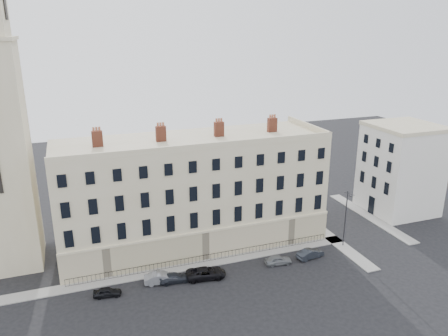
{
  "coord_description": "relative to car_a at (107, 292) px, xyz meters",
  "views": [
    {
      "loc": [
        -21.03,
        -42.82,
        29.11
      ],
      "look_at": [
        -1.99,
        10.0,
        11.05
      ],
      "focal_mm": 35.0,
      "sensor_mm": 36.0,
      "label": 1
    }
  ],
  "objects": [
    {
      "name": "adjacent_building",
      "position": [
        47.99,
        9.07,
        6.47
      ],
      "size": [
        10.0,
        10.0,
        14.0
      ],
      "primitive_type": "cube",
      "color": "silver",
      "rests_on": "ground"
    },
    {
      "name": "car_d",
      "position": [
        11.71,
        -0.16,
        0.14
      ],
      "size": [
        5.12,
        2.88,
        1.35
      ],
      "primitive_type": "imported",
      "rotation": [
        0.0,
        0.0,
        1.43
      ],
      "color": "black",
      "rests_on": "ground"
    },
    {
      "name": "car_e",
      "position": [
        21.45,
        -0.18,
        0.06
      ],
      "size": [
        3.65,
        1.85,
        1.19
      ],
      "primitive_type": "imported",
      "rotation": [
        0.0,
        0.0,
        1.44
      ],
      "color": "slate",
      "rests_on": "ground"
    },
    {
      "name": "pavement_east_return",
      "position": [
        31.99,
        6.07,
        -0.47
      ],
      "size": [
        2.0,
        24.0,
        0.12
      ],
      "primitive_type": "cube",
      "color": "gray",
      "rests_on": "ground"
    },
    {
      "name": "terrace",
      "position": [
        13.02,
        10.03,
        6.96
      ],
      "size": [
        36.22,
        12.22,
        17.0
      ],
      "color": "beige",
      "rests_on": "ground"
    },
    {
      "name": "ground",
      "position": [
        18.99,
        -1.93,
        -0.53
      ],
      "size": [
        160.0,
        160.0,
        0.0
      ],
      "primitive_type": "plane",
      "color": "black",
      "rests_on": "ground"
    },
    {
      "name": "car_b",
      "position": [
        6.38,
        0.6,
        0.14
      ],
      "size": [
        4.27,
        1.98,
        1.36
      ],
      "primitive_type": "imported",
      "rotation": [
        0.0,
        0.0,
        1.44
      ],
      "color": "slate",
      "rests_on": "ground"
    },
    {
      "name": "streetlamp",
      "position": [
        32.21,
        1.1,
        4.01
      ],
      "size": [
        0.74,
        1.71,
        8.21
      ],
      "rotation": [
        0.0,
        0.0,
        0.35
      ],
      "color": "#2E2E33",
      "rests_on": "ground"
    },
    {
      "name": "car_a",
      "position": [
        0.0,
        0.0,
        0.0
      ],
      "size": [
        3.28,
        1.72,
        1.07
      ],
      "primitive_type": "imported",
      "rotation": [
        0.0,
        0.0,
        1.42
      ],
      "color": "black",
      "rests_on": "ground"
    },
    {
      "name": "car_c",
      "position": [
        7.9,
        0.27,
        0.02
      ],
      "size": [
        3.92,
        1.77,
        1.11
      ],
      "primitive_type": "imported",
      "rotation": [
        0.0,
        0.0,
        1.51
      ],
      "color": "#1F222A",
      "rests_on": "ground"
    },
    {
      "name": "car_f",
      "position": [
        26.15,
        -0.2,
        0.1
      ],
      "size": [
        4.01,
        1.98,
        1.27
      ],
      "primitive_type": "imported",
      "rotation": [
        0.0,
        0.0,
        1.74
      ],
      "color": "#21252D",
      "rests_on": "ground"
    },
    {
      "name": "railings",
      "position": [
        12.99,
        3.47,
        0.02
      ],
      "size": [
        35.0,
        0.04,
        0.96
      ],
      "color": "black",
      "rests_on": "ground"
    },
    {
      "name": "pavement_terrace",
      "position": [
        8.99,
        3.07,
        -0.47
      ],
      "size": [
        48.0,
        2.0,
        0.12
      ],
      "primitive_type": "cube",
      "color": "gray",
      "rests_on": "ground"
    },
    {
      "name": "pavement_adjacent",
      "position": [
        41.99,
        8.07,
        -0.47
      ],
      "size": [
        2.0,
        20.0,
        0.12
      ],
      "primitive_type": "cube",
      "color": "gray",
      "rests_on": "ground"
    }
  ]
}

